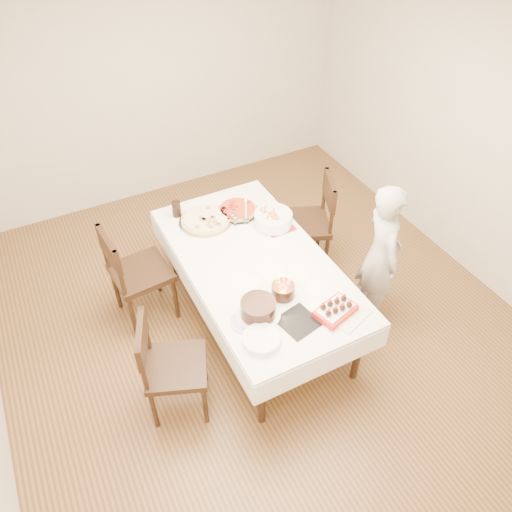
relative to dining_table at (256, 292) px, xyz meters
name	(u,v)px	position (x,y,z in m)	size (l,w,h in m)	color
floor	(259,320)	(0.01, -0.03, -0.38)	(5.00, 5.00, 0.00)	#50311B
wall_back	(153,83)	(0.01, 2.47, 0.98)	(4.50, 0.04, 2.70)	beige
wall_right	(477,137)	(2.26, -0.03, 0.98)	(0.04, 5.00, 2.70)	beige
ceiling	(260,15)	(0.01, -0.03, 2.33)	(5.00, 5.00, 0.00)	white
dining_table	(256,292)	(0.00, 0.00, 0.00)	(1.14, 2.14, 0.75)	white
chair_right_savory	(304,223)	(0.79, 0.49, 0.14)	(0.53, 0.53, 1.03)	#311C10
chair_left_savory	(141,273)	(-0.86, 0.56, 0.14)	(0.53, 0.53, 1.03)	#311C10
chair_left_dessert	(176,367)	(-0.93, -0.50, 0.11)	(0.49, 0.49, 0.96)	#311C10
person	(381,255)	(1.02, -0.39, 0.33)	(0.52, 0.34, 1.42)	beige
pizza_white	(206,220)	(-0.17, 0.68, 0.40)	(0.49, 0.49, 0.04)	beige
pizza_pepperoni	(238,210)	(0.16, 0.69, 0.40)	(0.40, 0.40, 0.04)	red
red_placemat	(278,226)	(0.39, 0.32, 0.38)	(0.26, 0.26, 0.01)	#B21E1E
pasta_bowl	(273,219)	(0.36, 0.36, 0.44)	(0.35, 0.35, 0.11)	white
taper_candle	(246,211)	(0.16, 0.50, 0.51)	(0.06, 0.06, 0.27)	white
shaker_pair	(235,220)	(0.06, 0.52, 0.43)	(0.09, 0.09, 0.10)	white
cola_glass	(176,209)	(-0.37, 0.89, 0.45)	(0.08, 0.08, 0.15)	black
layer_cake	(258,309)	(-0.26, -0.54, 0.44)	(0.34, 0.34, 0.13)	black
cake_board	(298,322)	(-0.03, -0.74, 0.38)	(0.27, 0.27, 0.01)	black
birthday_cake	(283,287)	(0.00, -0.45, 0.47)	(0.18, 0.18, 0.17)	#35190E
strawberry_box	(336,310)	(0.26, -0.79, 0.41)	(0.31, 0.21, 0.08)	red
box_lid	(349,316)	(0.34, -0.86, 0.38)	(0.31, 0.21, 0.03)	beige
plate_stack	(261,340)	(-0.36, -0.78, 0.40)	(0.27, 0.27, 0.06)	white
china_plate	(246,322)	(-0.38, -0.56, 0.38)	(0.23, 0.23, 0.01)	white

